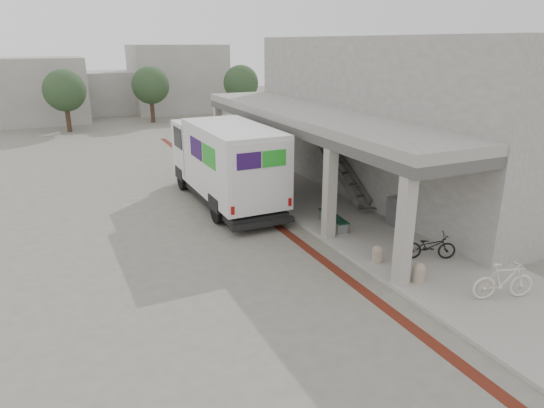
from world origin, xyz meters
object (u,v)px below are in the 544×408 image
bicycle_cream (504,281)px  bench (333,219)px  utility_cabinet (396,212)px  bicycle_black (430,246)px  fedex_truck (225,161)px

bicycle_cream → bench: bearing=28.7°
bench → utility_cabinet: utility_cabinet is taller
bench → bicycle_cream: bicycle_cream is taller
bench → bicycle_black: size_ratio=1.15×
fedex_truck → bench: (2.60, -4.73, -1.46)m
bicycle_black → bicycle_cream: bicycle_cream is taller
utility_cabinet → bicycle_cream: size_ratio=0.61×
utility_cabinet → bicycle_black: 3.05m
fedex_truck → bench: 5.59m
fedex_truck → bicycle_black: bearing=-65.9°
fedex_truck → bench: fedex_truck is taller
fedex_truck → bench: bearing=-61.7°
bicycle_cream → bicycle_black: bearing=17.7°
utility_cabinet → bicycle_cream: bearing=-99.6°
bench → bicycle_cream: (1.30, -6.58, 0.21)m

